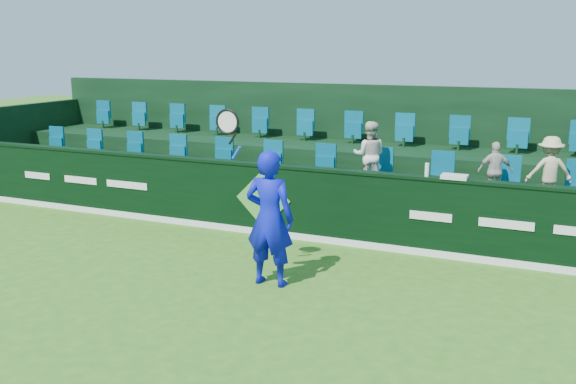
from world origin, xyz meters
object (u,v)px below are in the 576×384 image
at_px(spectator_middle, 495,171).
at_px(towel, 455,177).
at_px(spectator_left, 369,155).
at_px(drinks_bottle, 427,170).
at_px(tennis_player, 269,218).
at_px(spectator_right, 549,171).

bearing_deg(spectator_middle, towel, 44.74).
relative_size(spectator_middle, towel, 2.47).
distance_m(spectator_left, drinks_bottle, 1.74).
distance_m(tennis_player, spectator_middle, 4.44).
bearing_deg(spectator_right, spectator_left, -17.38).
relative_size(tennis_player, spectator_right, 2.26).
relative_size(spectator_middle, spectator_right, 0.88).
bearing_deg(spectator_middle, tennis_player, 30.94).
relative_size(spectator_right, drinks_bottle, 5.26).
height_order(spectator_right, drinks_bottle, spectator_right).
height_order(spectator_middle, spectator_right, spectator_right).
relative_size(tennis_player, spectator_left, 2.07).
height_order(tennis_player, spectator_right, tennis_player).
height_order(tennis_player, spectator_left, tennis_player).
xyz_separation_m(spectator_left, towel, (1.78, -1.12, -0.06)).
bearing_deg(drinks_bottle, towel, 0.00).
xyz_separation_m(spectator_left, drinks_bottle, (1.33, -1.12, 0.02)).
bearing_deg(tennis_player, towel, 46.16).
distance_m(towel, drinks_bottle, 0.46).
distance_m(spectator_right, towel, 1.80).
height_order(spectator_middle, towel, spectator_middle).
height_order(spectator_left, drinks_bottle, spectator_left).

